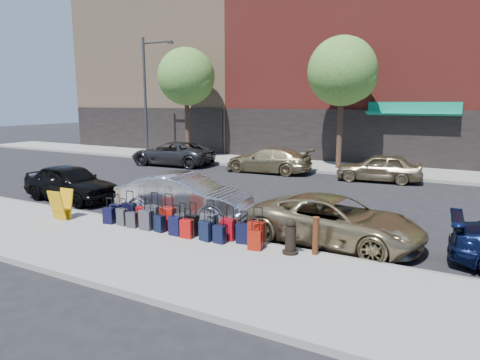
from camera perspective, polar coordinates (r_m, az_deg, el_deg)
The scene contains 40 objects.
ground at distance 16.54m, azimuth 2.08°, elevation -3.10°, with size 120.00×120.00×0.00m, color black.
sidewalk_near at distance 11.33m, azimuth -13.10°, elevation -9.36°, with size 60.00×4.00×0.15m, color gray.
sidewalk_far at distance 25.70m, azimuth 12.18°, elevation 1.68°, with size 60.00×4.00×0.15m, color gray.
curb_near at distance 12.81m, azimuth -7.04°, elevation -6.83°, with size 60.00×0.08×0.15m, color gray.
curb_far at distance 23.79m, azimuth 10.77°, elevation 1.05°, with size 60.00×0.08×0.15m, color gray.
building_left at distance 40.04m, azimuth -7.10°, elevation 16.20°, with size 15.00×12.12×16.00m.
building_center at distance 33.72m, azimuth 17.05°, elevation 20.40°, with size 17.00×12.85×20.00m.
tree_left at distance 29.39m, azimuth -6.95°, elevation 13.33°, with size 3.80×3.80×7.27m.
tree_center at distance 24.81m, azimuth 13.77°, elevation 13.68°, with size 3.80×3.80×7.27m.
streetlight at distance 30.63m, azimuth -12.27°, elevation 11.64°, with size 2.59×0.18×8.00m.
suitcase_front_0 at distance 14.02m, azimuth -16.19°, elevation -4.20°, with size 0.38×0.25×0.86m.
suitcase_front_1 at distance 13.68m, azimuth -14.54°, elevation -4.28°, with size 0.45×0.30×1.01m.
suitcase_front_2 at distance 13.40m, azimuth -12.90°, elevation -4.66°, with size 0.40×0.26×0.90m.
suitcase_front_3 at distance 13.07m, azimuth -11.46°, elevation -4.77°, with size 0.46×0.28×1.06m.
suitcase_front_4 at distance 12.72m, azimuth -9.59°, elevation -5.09°, with size 0.46×0.28×1.08m.
suitcase_front_5 at distance 12.42m, azimuth -7.80°, elevation -5.73°, with size 0.38×0.24×0.87m.
suitcase_front_6 at distance 12.19m, azimuth -6.45°, elevation -5.93°, with size 0.39×0.23×0.92m.
suitcase_front_7 at distance 11.95m, azimuth -4.16°, elevation -6.05°, with size 0.45×0.27×1.03m.
suitcase_front_8 at distance 11.66m, azimuth -1.53°, elevation -6.58°, with size 0.42×0.26×0.95m.
suitcase_front_9 at distance 11.38m, azimuth 0.45°, elevation -7.13°, with size 0.38×0.24×0.87m.
suitcase_front_10 at distance 11.19m, azimuth 2.23°, elevation -7.18°, with size 0.43×0.24×1.03m.
suitcase_back_0 at distance 13.80m, azimuth -17.08°, elevation -4.56°, with size 0.36×0.25×0.81m.
suitcase_back_1 at distance 13.51m, azimuth -15.41°, elevation -4.76°, with size 0.37×0.24×0.83m.
suitcase_back_2 at distance 13.20m, azimuth -14.21°, elevation -5.15°, with size 0.34×0.23×0.76m.
suitcase_back_3 at distance 12.85m, azimuth -12.38°, elevation -5.23°, with size 0.40×0.24×0.95m.
suitcase_back_4 at distance 12.59m, azimuth -10.68°, elevation -5.71°, with size 0.36×0.25×0.79m.
suitcase_back_5 at distance 12.19m, azimuth -8.60°, elevation -6.07°, with size 0.37×0.21×0.87m.
suitcase_back_6 at distance 11.92m, azimuth -7.10°, elevation -6.46°, with size 0.36×0.22×0.84m.
suitcase_back_7 at distance 11.63m, azimuth -4.56°, elevation -6.78°, with size 0.40×0.28×0.87m.
suitcase_back_8 at distance 11.42m, azimuth -2.76°, elevation -7.24°, with size 0.34×0.22×0.78m.
suitcase_back_10 at distance 10.91m, azimuth 2.00°, elevation -8.00°, with size 0.38×0.26×0.83m.
fire_hydrant at distance 10.69m, azimuth 6.75°, elevation -7.60°, with size 0.45×0.40×0.89m.
bollard at distance 10.70m, azimuth 10.05°, elevation -7.26°, with size 0.17×0.17×0.94m.
display_rack at distance 14.76m, azimuth -22.72°, elevation -3.07°, with size 0.57×0.63×0.95m.
car_near_0 at distance 18.11m, azimuth -21.64°, elevation -0.32°, with size 1.70×4.22×1.44m, color black.
car_near_1 at distance 14.29m, azimuth -7.39°, elevation -2.24°, with size 1.59×4.55×1.50m, color #B5B7BC.
car_near_2 at distance 11.98m, azimuth 12.55°, elevation -5.32°, with size 2.18×4.73×1.31m, color #9B885F.
car_far_0 at distance 26.68m, azimuth -9.00°, elevation 3.51°, with size 2.41×5.22×1.45m, color #353537.
car_far_1 at distance 23.62m, azimuth 3.78°, elevation 2.66°, with size 1.95×4.79×1.39m, color tan.
car_far_2 at distance 21.97m, azimuth 18.03°, elevation 1.58°, with size 1.62×4.04×1.38m, color #98835D.
Camera 1 is at (7.22, -14.37, 3.84)m, focal length 32.00 mm.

